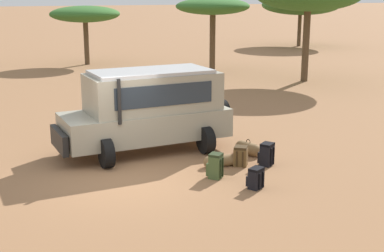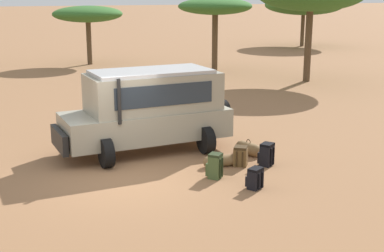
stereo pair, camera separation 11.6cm
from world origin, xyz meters
The scene contains 11 objects.
ground_plane centered at (0.00, 0.00, 0.00)m, with size 320.00×320.00×0.00m, color #936642.
safari_vehicle centered at (1.21, 2.12, 1.29)m, with size 5.44×3.04×2.44m.
backpack_beside_front_wheel centered at (2.77, -1.83, 0.26)m, with size 0.46×0.46×0.53m.
backpack_cluster_center centered at (3.18, -0.13, 0.27)m, with size 0.48×0.50×0.55m.
backpack_near_rear_wheel centered at (2.14, -0.81, 0.32)m, with size 0.47×0.47×0.66m.
backpack_outermost centered at (3.86, -0.34, 0.31)m, with size 0.49×0.50×0.63m.
duffel_bag_low_black_case centered at (3.83, 0.73, 0.18)m, with size 0.55×0.89×0.47m.
duffel_bag_soft_canvas centered at (2.61, 0.01, 0.16)m, with size 0.95×0.35×0.42m.
acacia_tree_centre_back centered at (2.69, 22.15, 3.19)m, with size 4.47×3.91×3.75m.
acacia_tree_right_mid centered at (9.34, 16.91, 3.74)m, with size 4.41×4.13×4.28m.
acacia_tree_distant_right centered at (21.86, 27.66, 3.46)m, with size 6.53×6.82×4.29m.
Camera 1 is at (-2.93, -12.82, 4.69)m, focal length 50.00 mm.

